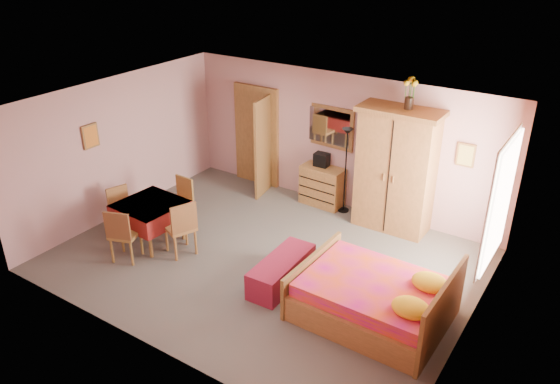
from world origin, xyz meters
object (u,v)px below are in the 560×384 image
Objects in this scene: bench at (282,271)px; chair_east at (180,227)px; chair_west at (123,212)px; chest_of_drawers at (322,186)px; sunflower_vase at (410,93)px; wardrobe at (396,170)px; dining_table at (152,222)px; floor_lamp at (345,171)px; wall_mirror at (330,127)px; stereo at (322,160)px; bed at (373,288)px; chair_north at (179,202)px; chair_south at (125,233)px.

chair_east is at bearing -174.41° from bench.
chair_east reaches higher than chair_west.
sunflower_vase reaches higher than chest_of_drawers.
wardrobe is 2.28× the size of chair_east.
dining_table is 0.64m from chair_west.
floor_lamp is 1.66× the size of dining_table.
wall_mirror reaches higher than floor_lamp.
wall_mirror is 0.61× the size of floor_lamp.
wardrobe is (1.55, -0.14, 0.20)m from stereo.
bench is (-0.80, -2.59, -2.30)m from sunflower_vase.
chair_west is at bearing -175.54° from bed.
floor_lamp is 3.27m from chair_east.
chair_north is 0.90× the size of chair_east.
floor_lamp is at bearing 51.69° from dining_table.
bed is at bearing -72.85° from wardrobe.
chest_of_drawers reaches higher than dining_table.
bed is at bearing 3.02° from dining_table.
dining_table is (-2.55, -0.18, 0.15)m from bench.
chest_of_drawers is 1.54× the size of sunflower_vase.
dining_table is at bearing 73.96° from chair_south.
chest_of_drawers is at bearing 1.75° from chair_east.
stereo is at bearing 45.09° from chair_south.
wall_mirror is 3.69× the size of stereo.
wardrobe reaches higher than chair_west.
dining_table is (-1.75, -3.06, -1.18)m from wall_mirror.
wardrobe is 1.40m from sunflower_vase.
stereo is (-0.06, -0.16, -0.63)m from wall_mirror.
floor_lamp is 4.10m from chair_west.
sunflower_vase reaches higher than chair_east.
chair_north is at bearing -123.72° from wall_mirror.
bed reaches higher than dining_table.
wall_mirror is at bearing -125.01° from chair_north.
sunflower_vase reaches higher than wall_mirror.
chest_of_drawers is at bearing 158.30° from chair_west.
stereo is 1.57m from wardrobe.
chair_east is (-2.58, -2.77, -0.63)m from wardrobe.
stereo is 0.28× the size of dining_table.
wardrobe is at bearing -20.33° from chair_east.
sunflower_vase is at bearing 72.90° from bench.
bed is 2.31× the size of chair_north.
sunflower_vase reaches higher than stereo.
chair_east is (-2.69, -2.78, -2.02)m from sunflower_vase.
bench is (0.80, -2.88, -1.33)m from wall_mirror.
sunflower_vase is (0.11, 0.00, 1.39)m from wardrobe.
chair_east is at bearing -109.39° from stereo.
chair_south is at bearing -122.37° from floor_lamp.
dining_table is (-1.69, -2.90, -0.55)m from stereo.
chest_of_drawers is 0.37× the size of wardrobe.
chair_south reaches higher than bench.
chest_of_drawers is 3.88m from chair_south.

